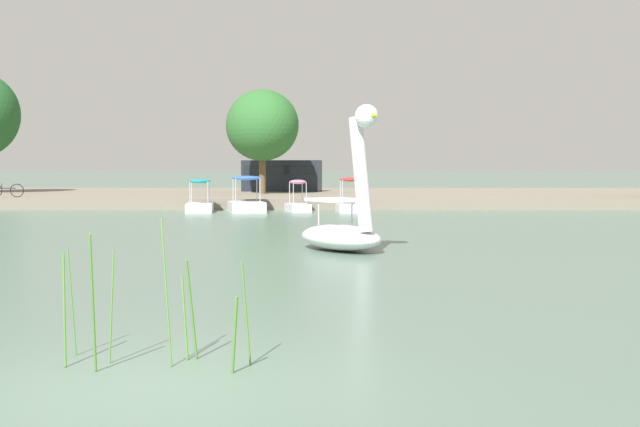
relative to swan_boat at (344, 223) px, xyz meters
The scene contains 11 objects.
ground_plane 12.89m from the swan_boat, 99.42° to the right, with size 623.81×623.81×0.00m, color #567060.
shore_bank_far 29.08m from the swan_boat, 94.16° to the left, with size 157.08×20.38×0.51m, color slate.
swan_boat is the anchor object (origin of this frame).
pedal_boat_red 17.01m from the swan_boat, 87.90° to the left, with size 1.25×1.84×1.59m.
pedal_boat_pink 17.41m from the swan_boat, 95.69° to the left, with size 1.32×1.95×1.48m.
pedal_boat_blue 17.82m from the swan_boat, 103.29° to the left, with size 2.00×2.65×1.66m.
pedal_boat_teal 18.24m from the swan_boat, 109.94° to the left, with size 1.38×2.40×1.51m.
tree_broadleaf_right 27.17m from the swan_boat, 98.70° to the left, with size 5.62×6.09×5.94m.
bicycle_parked 26.91m from the swan_boat, 128.25° to the left, with size 1.76×0.13×0.70m.
parked_van 31.13m from the swan_boat, 95.87° to the left, with size 5.01×2.46×1.94m.
reed_clump_foreground 12.07m from the swan_boat, 100.99° to the right, with size 2.08×0.94×1.56m.
Camera 1 is at (1.66, -7.76, 2.12)m, focal length 46.24 mm.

